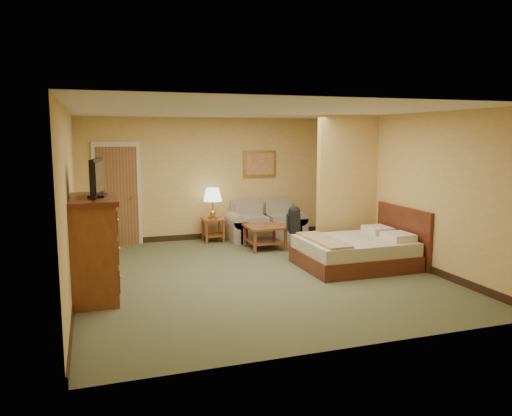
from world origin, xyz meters
name	(u,v)px	position (x,y,z in m)	size (l,w,h in m)	color
floor	(255,274)	(0.00, 0.00, 0.00)	(6.00, 6.00, 0.00)	#515637
ceiling	(255,111)	(0.00, 0.00, 2.60)	(6.00, 6.00, 0.00)	white
back_wall	(211,179)	(0.00, 3.00, 1.30)	(5.50, 0.02, 2.60)	tan
left_wall	(70,202)	(-2.75, 0.00, 1.30)	(0.02, 6.00, 2.60)	tan
right_wall	(403,189)	(2.75, 0.00, 1.30)	(0.02, 6.00, 2.60)	tan
partition	(347,185)	(2.15, 0.93, 1.30)	(1.20, 0.15, 2.60)	tan
door	(117,195)	(-1.95, 2.96, 1.03)	(0.94, 0.16, 2.10)	beige
baseboard	(212,236)	(0.00, 2.99, 0.06)	(5.50, 0.02, 0.12)	black
loveseat	(266,226)	(1.10, 2.57, 0.27)	(1.66, 0.77, 0.84)	gray
side_table	(213,226)	(-0.05, 2.65, 0.33)	(0.45, 0.45, 0.50)	brown
table_lamp	(213,195)	(-0.05, 2.65, 0.98)	(0.39, 0.39, 0.64)	#BA8944
coffee_table	(265,232)	(0.76, 1.65, 0.34)	(0.73, 0.73, 0.47)	brown
wall_picture	(260,164)	(1.10, 2.97, 1.60)	(0.76, 0.04, 0.59)	#B78E3F
dresser	(92,247)	(-2.48, -0.38, 0.71)	(0.69, 1.31, 1.40)	brown
tv	(97,179)	(-2.38, -0.38, 1.65)	(0.27, 0.84, 0.52)	black
bed	(358,251)	(1.83, -0.10, 0.27)	(1.89, 1.53, 0.99)	#4B1D11
backpack	(294,218)	(1.00, 0.75, 0.74)	(0.25, 0.32, 0.48)	black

